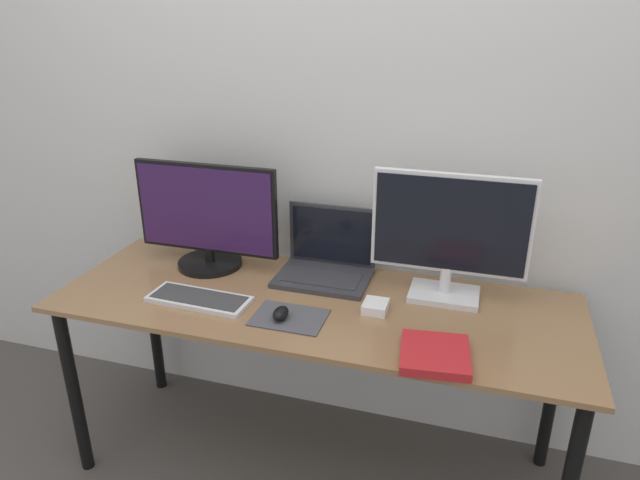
# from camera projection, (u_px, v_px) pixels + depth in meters

# --- Properties ---
(wall_back) EXTENTS (7.00, 0.05, 2.50)m
(wall_back) POSITION_uv_depth(u_px,v_px,m) (345.00, 115.00, 2.01)
(wall_back) COLOR silver
(wall_back) RESTS_ON ground_plane
(desk) EXTENTS (1.73, 0.62, 0.70)m
(desk) POSITION_uv_depth(u_px,v_px,m) (314.00, 323.00, 1.92)
(desk) COLOR olive
(desk) RESTS_ON ground_plane
(monitor_left) EXTENTS (0.54, 0.24, 0.39)m
(monitor_left) POSITION_uv_depth(u_px,v_px,m) (207.00, 219.00, 2.08)
(monitor_left) COLOR black
(monitor_left) RESTS_ON desk
(monitor_right) EXTENTS (0.50, 0.16, 0.43)m
(monitor_right) POSITION_uv_depth(u_px,v_px,m) (450.00, 234.00, 1.83)
(monitor_right) COLOR silver
(monitor_right) RESTS_ON desk
(laptop) EXTENTS (0.33, 0.24, 0.24)m
(laptop) POSITION_uv_depth(u_px,v_px,m) (327.00, 260.00, 2.05)
(laptop) COLOR #333338
(laptop) RESTS_ON desk
(keyboard) EXTENTS (0.35, 0.15, 0.02)m
(keyboard) POSITION_uv_depth(u_px,v_px,m) (199.00, 299.00, 1.88)
(keyboard) COLOR silver
(keyboard) RESTS_ON desk
(mousepad) EXTENTS (0.23, 0.17, 0.00)m
(mousepad) POSITION_uv_depth(u_px,v_px,m) (289.00, 317.00, 1.78)
(mousepad) COLOR #47474C
(mousepad) RESTS_ON desk
(mouse) EXTENTS (0.05, 0.07, 0.04)m
(mouse) POSITION_uv_depth(u_px,v_px,m) (281.00, 313.00, 1.77)
(mouse) COLOR black
(mouse) RESTS_ON mousepad
(book) EXTENTS (0.21, 0.22, 0.03)m
(book) POSITION_uv_depth(u_px,v_px,m) (435.00, 354.00, 1.58)
(book) COLOR red
(book) RESTS_ON desk
(power_brick) EXTENTS (0.08, 0.09, 0.03)m
(power_brick) POSITION_uv_depth(u_px,v_px,m) (375.00, 307.00, 1.82)
(power_brick) COLOR white
(power_brick) RESTS_ON desk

